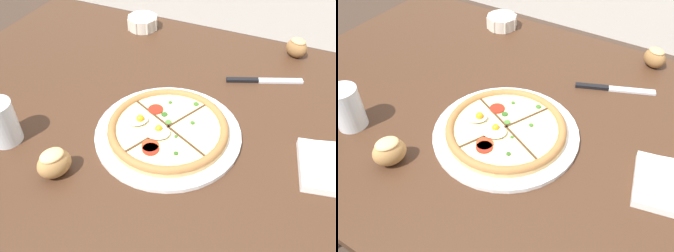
{
  "view_description": "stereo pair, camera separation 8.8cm",
  "coord_description": "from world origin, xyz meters",
  "views": [
    {
      "loc": [
        0.31,
        -0.67,
        1.4
      ],
      "look_at": [
        0.06,
        -0.08,
        0.8
      ],
      "focal_mm": 38.0,
      "sensor_mm": 36.0,
      "label": 1
    },
    {
      "loc": [
        0.39,
        -0.63,
        1.4
      ],
      "look_at": [
        0.06,
        -0.08,
        0.8
      ],
      "focal_mm": 38.0,
      "sensor_mm": 36.0,
      "label": 2
    }
  ],
  "objects": [
    {
      "name": "ramekin_bowl",
      "position": [
        -0.26,
        0.4,
        0.79
      ],
      "size": [
        0.11,
        0.11,
        0.05
      ],
      "color": "silver",
      "rests_on": "dining_table"
    },
    {
      "name": "water_glass",
      "position": [
        -0.3,
        -0.26,
        0.82
      ],
      "size": [
        0.08,
        0.08,
        0.11
      ],
      "color": "white",
      "rests_on": "dining_table"
    },
    {
      "name": "ground_plane",
      "position": [
        0.0,
        0.0,
        0.0
      ],
      "size": [
        12.0,
        12.0,
        0.0
      ],
      "primitive_type": "plane",
      "color": "#3D2D23"
    },
    {
      "name": "knife_main",
      "position": [
        0.23,
        0.24,
        0.77
      ],
      "size": [
        0.22,
        0.1,
        0.01
      ],
      "rotation": [
        0.0,
        0.0,
        0.39
      ],
      "color": "silver",
      "rests_on": "dining_table"
    },
    {
      "name": "bread_piece_far",
      "position": [
        -0.12,
        -0.3,
        0.81
      ],
      "size": [
        0.09,
        0.1,
        0.07
      ],
      "rotation": [
        0.0,
        0.0,
        1.11
      ],
      "color": "#B27F47",
      "rests_on": "dining_table"
    },
    {
      "name": "dining_table",
      "position": [
        0.0,
        0.0,
        0.68
      ],
      "size": [
        1.44,
        1.0,
        0.77
      ],
      "color": "#422819",
      "rests_on": "ground_plane"
    },
    {
      "name": "pizza",
      "position": [
        0.06,
        -0.08,
        0.79
      ],
      "size": [
        0.37,
        0.37,
        0.05
      ],
      "color": "white",
      "rests_on": "dining_table"
    },
    {
      "name": "bread_piece_mid",
      "position": [
        0.29,
        0.43,
        0.8
      ],
      "size": [
        0.09,
        0.08,
        0.06
      ],
      "rotation": [
        0.0,
        0.0,
        2.71
      ],
      "color": "olive",
      "rests_on": "dining_table"
    }
  ]
}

